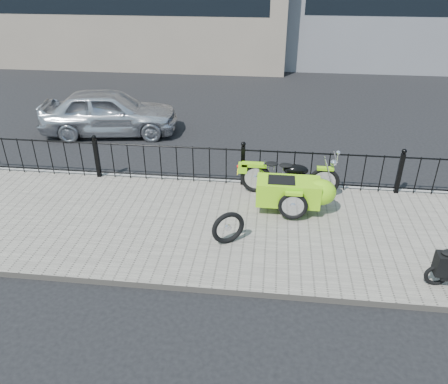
# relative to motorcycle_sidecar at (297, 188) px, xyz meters

# --- Properties ---
(ground) EXTENTS (120.00, 120.00, 0.00)m
(ground) POSITION_rel_motorcycle_sidecar_xyz_m (-1.20, -0.34, -0.59)
(ground) COLOR black
(ground) RESTS_ON ground
(sidewalk) EXTENTS (30.00, 3.80, 0.12)m
(sidewalk) POSITION_rel_motorcycle_sidecar_xyz_m (-1.20, -0.84, -0.53)
(sidewalk) COLOR slate
(sidewalk) RESTS_ON ground
(curb) EXTENTS (30.00, 0.10, 0.12)m
(curb) POSITION_rel_motorcycle_sidecar_xyz_m (-1.20, 1.10, -0.53)
(curb) COLOR gray
(curb) RESTS_ON ground
(iron_fence) EXTENTS (14.11, 0.11, 1.08)m
(iron_fence) POSITION_rel_motorcycle_sidecar_xyz_m (-1.20, 0.96, -0.01)
(iron_fence) COLOR black
(iron_fence) RESTS_ON sidewalk
(motorcycle_sidecar) EXTENTS (2.28, 1.48, 0.98)m
(motorcycle_sidecar) POSITION_rel_motorcycle_sidecar_xyz_m (0.00, 0.00, 0.00)
(motorcycle_sidecar) COLOR black
(motorcycle_sidecar) RESTS_ON sidewalk
(spare_tire) EXTENTS (0.61, 0.42, 0.66)m
(spare_tire) POSITION_rel_motorcycle_sidecar_xyz_m (-1.28, -1.43, -0.15)
(spare_tire) COLOR black
(spare_tire) RESTS_ON sidewalk
(sedan_car) EXTENTS (4.24, 2.20, 1.38)m
(sedan_car) POSITION_rel_motorcycle_sidecar_xyz_m (-5.50, 4.07, 0.10)
(sedan_car) COLOR silver
(sedan_car) RESTS_ON ground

